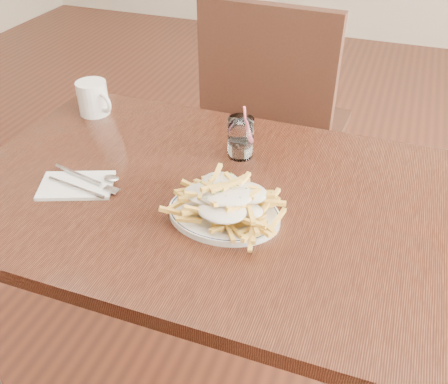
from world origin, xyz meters
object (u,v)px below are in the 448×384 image
at_px(loaded_fries, 224,196).
at_px(water_glass, 241,140).
at_px(chair_far, 273,118).
at_px(fries_plate, 224,214).
at_px(coffee_mug, 93,98).
at_px(table, 205,214).

bearing_deg(loaded_fries, water_glass, 100.62).
bearing_deg(water_glass, loaded_fries, -79.38).
height_order(chair_far, loaded_fries, chair_far).
bearing_deg(fries_plate, water_glass, 100.62).
distance_m(fries_plate, water_glass, 0.27).
height_order(water_glass, coffee_mug, water_glass).
xyz_separation_m(table, fries_plate, (0.08, -0.09, 0.09)).
bearing_deg(fries_plate, table, 134.21).
xyz_separation_m(loaded_fries, coffee_mug, (-0.55, 0.35, -0.01)).
bearing_deg(water_glass, fries_plate, -79.38).
height_order(table, water_glass, water_glass).
bearing_deg(chair_far, water_glass, -84.86).
distance_m(table, loaded_fries, 0.18).
bearing_deg(chair_far, fries_plate, -83.07).
xyz_separation_m(table, water_glass, (0.03, 0.18, 0.13)).
distance_m(loaded_fries, water_glass, 0.27).
distance_m(chair_far, water_glass, 0.59).
xyz_separation_m(chair_far, coffee_mug, (-0.45, -0.47, 0.22)).
relative_size(table, coffee_mug, 9.46).
xyz_separation_m(chair_far, loaded_fries, (0.10, -0.81, 0.22)).
xyz_separation_m(fries_plate, coffee_mug, (-0.55, 0.35, 0.04)).
relative_size(loaded_fries, coffee_mug, 2.38).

